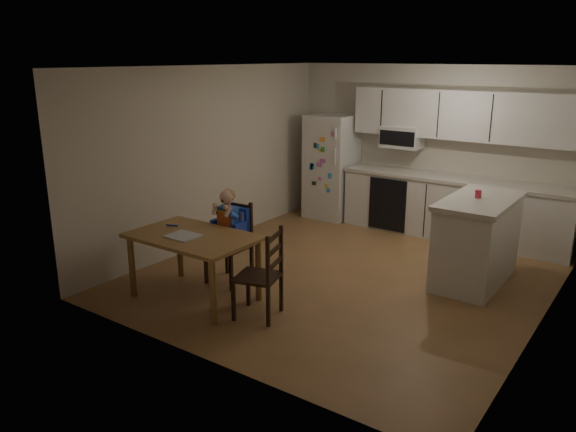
# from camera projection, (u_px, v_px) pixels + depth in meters

# --- Properties ---
(room) EXTENTS (4.52, 5.01, 2.51)m
(room) POSITION_uv_depth(u_px,v_px,m) (369.00, 170.00, 7.00)
(room) COLOR brown
(room) RESTS_ON ground
(refrigerator) EXTENTS (0.72, 0.70, 1.70)m
(refrigerator) POSITION_uv_depth(u_px,v_px,m) (331.00, 167.00, 9.28)
(refrigerator) COLOR silver
(refrigerator) RESTS_ON ground
(kitchen_run) EXTENTS (3.37, 0.62, 2.15)m
(kitchen_run) POSITION_uv_depth(u_px,v_px,m) (455.00, 179.00, 8.21)
(kitchen_run) COLOR silver
(kitchen_run) RESTS_ON ground
(kitchen_island) EXTENTS (0.73, 1.39, 1.03)m
(kitchen_island) POSITION_uv_depth(u_px,v_px,m) (477.00, 240.00, 6.64)
(kitchen_island) COLOR silver
(kitchen_island) RESTS_ON ground
(red_cup) EXTENTS (0.07, 0.07, 0.09)m
(red_cup) POSITION_uv_depth(u_px,v_px,m) (478.00, 194.00, 6.53)
(red_cup) COLOR red
(red_cup) RESTS_ON kitchen_island
(dining_table) EXTENTS (1.38, 0.89, 0.74)m
(dining_table) POSITION_uv_depth(u_px,v_px,m) (193.00, 244.00, 6.13)
(dining_table) COLOR olive
(dining_table) RESTS_ON ground
(napkin) EXTENTS (0.34, 0.29, 0.01)m
(napkin) POSITION_uv_depth(u_px,v_px,m) (183.00, 236.00, 6.06)
(napkin) COLOR #B4B4B9
(napkin) RESTS_ON dining_table
(toddler_spoon) EXTENTS (0.12, 0.06, 0.02)m
(toddler_spoon) POSITION_uv_depth(u_px,v_px,m) (171.00, 225.00, 6.43)
(toddler_spoon) COLOR blue
(toddler_spoon) RESTS_ON dining_table
(chair_booster) EXTENTS (0.44, 0.44, 1.14)m
(chair_booster) POSITION_uv_depth(u_px,v_px,m) (230.00, 226.00, 6.61)
(chair_booster) COLOR black
(chair_booster) RESTS_ON ground
(chair_side) EXTENTS (0.52, 0.52, 0.95)m
(chair_side) POSITION_uv_depth(u_px,v_px,m) (266.00, 269.00, 5.70)
(chair_side) COLOR black
(chair_side) RESTS_ON ground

